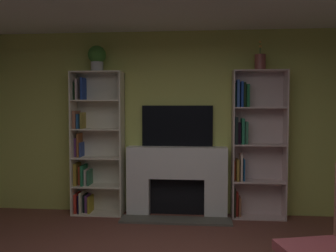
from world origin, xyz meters
The scene contains 7 objects.
wall_back_accent centered at (0.00, 2.76, 1.35)m, with size 5.83×0.06×2.70m, color #C0C55D.
fireplace centered at (0.00, 2.60, 0.54)m, with size 1.55×0.56×1.01m.
tv centered at (0.00, 2.70, 1.31)m, with size 1.04×0.06×0.60m, color black.
bookshelf_left centered at (-1.25, 2.62, 0.98)m, with size 0.75×0.31×2.10m.
bookshelf_right centered at (1.08, 2.64, 1.08)m, with size 0.75×0.28×2.10m.
potted_plant centered at (-1.17, 2.58, 2.31)m, with size 0.26×0.26×0.38m.
vase_with_flowers centered at (1.17, 2.58, 2.22)m, with size 0.15×0.15×0.41m.
Camera 1 is at (0.29, -2.34, 1.58)m, focal length 36.64 mm.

